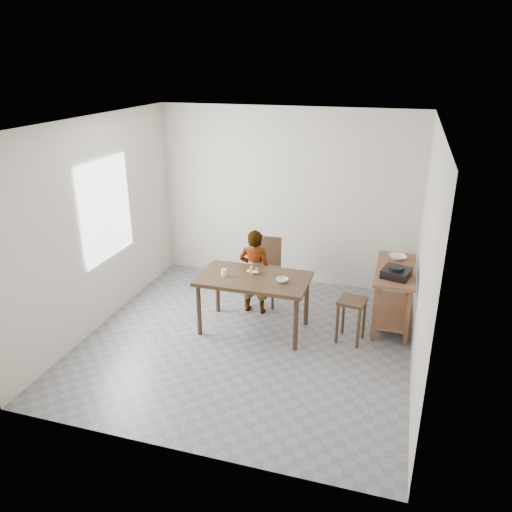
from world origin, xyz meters
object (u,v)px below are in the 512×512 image
(prep_counter, at_px, (393,296))
(child, at_px, (255,272))
(dining_table, at_px, (254,303))
(stool, at_px, (351,320))
(dining_chair, at_px, (262,272))

(prep_counter, distance_m, child, 1.88)
(dining_table, bearing_deg, stool, 3.50)
(dining_table, height_order, stool, dining_table)
(dining_table, bearing_deg, child, 105.46)
(dining_chair, height_order, stool, dining_chair)
(prep_counter, xyz_separation_m, stool, (-0.47, -0.62, -0.11))
(dining_chair, bearing_deg, child, -97.02)
(dining_table, height_order, dining_chair, dining_chair)
(child, relative_size, dining_chair, 1.28)
(stool, bearing_deg, prep_counter, 52.72)
(child, distance_m, dining_chair, 0.33)
(dining_table, relative_size, dining_chair, 1.48)
(dining_table, relative_size, child, 1.16)
(dining_table, xyz_separation_m, stool, (1.25, 0.08, -0.09))
(child, bearing_deg, stool, 163.09)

